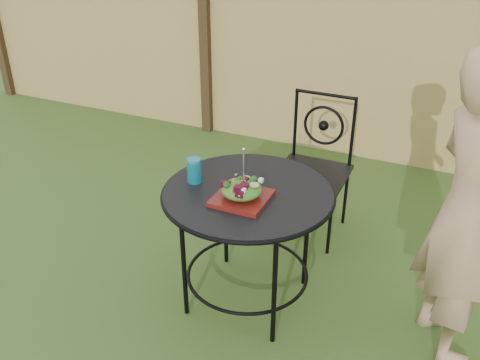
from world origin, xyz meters
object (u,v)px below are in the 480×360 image
(patio_table, at_px, (248,213))
(salad_plate, at_px, (242,198))
(diner, at_px, (468,214))
(patio_chair, at_px, (315,164))

(patio_table, distance_m, salad_plate, 0.18)
(patio_table, relative_size, diner, 0.58)
(diner, height_order, salad_plate, diner)
(patio_table, relative_size, patio_chair, 0.97)
(patio_table, bearing_deg, salad_plate, -86.16)
(patio_chair, bearing_deg, patio_table, -97.10)
(diner, relative_size, salad_plate, 5.92)
(patio_chair, height_order, salad_plate, patio_chair)
(patio_chair, relative_size, diner, 0.59)
(diner, xyz_separation_m, salad_plate, (-1.06, -0.20, -0.06))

